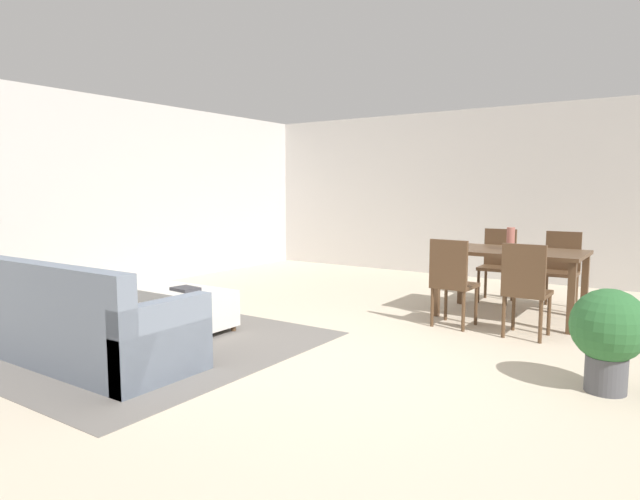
# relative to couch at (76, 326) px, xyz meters

# --- Properties ---
(ground_plane) EXTENTS (10.80, 10.80, 0.00)m
(ground_plane) POSITION_rel_couch_xyz_m (1.90, 1.21, -0.29)
(ground_plane) COLOR beige
(wall_back) EXTENTS (9.00, 0.12, 2.70)m
(wall_back) POSITION_rel_couch_xyz_m (1.90, 6.21, 1.06)
(wall_back) COLOR beige
(wall_back) RESTS_ON ground_plane
(wall_left) EXTENTS (0.12, 11.00, 2.70)m
(wall_left) POSITION_rel_couch_xyz_m (-2.60, 1.71, 1.06)
(wall_left) COLOR beige
(wall_left) RESTS_ON ground_plane
(area_rug) EXTENTS (3.00, 2.80, 0.01)m
(area_rug) POSITION_rel_couch_xyz_m (-0.05, 0.62, -0.29)
(area_rug) COLOR slate
(area_rug) RESTS_ON ground_plane
(couch) EXTENTS (2.22, 0.86, 0.86)m
(couch) POSITION_rel_couch_xyz_m (0.00, 0.00, 0.00)
(couch) COLOR slate
(couch) RESTS_ON ground_plane
(ottoman_table) EXTENTS (1.17, 0.57, 0.42)m
(ottoman_table) POSITION_rel_couch_xyz_m (-0.09, 1.19, -0.05)
(ottoman_table) COLOR silver
(ottoman_table) RESTS_ON ground_plane
(dining_table) EXTENTS (1.53, 0.93, 0.76)m
(dining_table) POSITION_rel_couch_xyz_m (2.57, 3.62, 0.37)
(dining_table) COLOR #513823
(dining_table) RESTS_ON ground_plane
(dining_chair_near_left) EXTENTS (0.42, 0.42, 0.92)m
(dining_chair_near_left) POSITION_rel_couch_xyz_m (2.20, 2.82, 0.23)
(dining_chair_near_left) COLOR #513823
(dining_chair_near_left) RESTS_ON ground_plane
(dining_chair_near_right) EXTENTS (0.40, 0.40, 0.92)m
(dining_chair_near_right) POSITION_rel_couch_xyz_m (2.94, 2.80, 0.23)
(dining_chair_near_right) COLOR #513823
(dining_chair_near_right) RESTS_ON ground_plane
(dining_chair_far_left) EXTENTS (0.42, 0.42, 0.92)m
(dining_chair_far_left) POSITION_rel_couch_xyz_m (2.19, 4.47, 0.23)
(dining_chair_far_left) COLOR #513823
(dining_chair_far_left) RESTS_ON ground_plane
(dining_chair_far_right) EXTENTS (0.41, 0.41, 0.92)m
(dining_chair_far_right) POSITION_rel_couch_xyz_m (2.95, 4.46, 0.23)
(dining_chair_far_right) COLOR #513823
(dining_chair_far_right) RESTS_ON ground_plane
(vase_centerpiece) EXTENTS (0.09, 0.09, 0.25)m
(vase_centerpiece) POSITION_rel_couch_xyz_m (2.55, 3.66, 0.59)
(vase_centerpiece) COLOR #B26659
(vase_centerpiece) RESTS_ON dining_table
(book_on_ottoman) EXTENTS (0.28, 0.23, 0.03)m
(book_on_ottoman) POSITION_rel_couch_xyz_m (0.06, 1.15, 0.14)
(book_on_ottoman) COLOR #333338
(book_on_ottoman) RESTS_ON ottoman_table
(potted_plant) EXTENTS (0.52, 0.52, 0.74)m
(potted_plant) POSITION_rel_couch_xyz_m (3.77, 1.68, 0.14)
(potted_plant) COLOR #4C4C51
(potted_plant) RESTS_ON ground_plane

